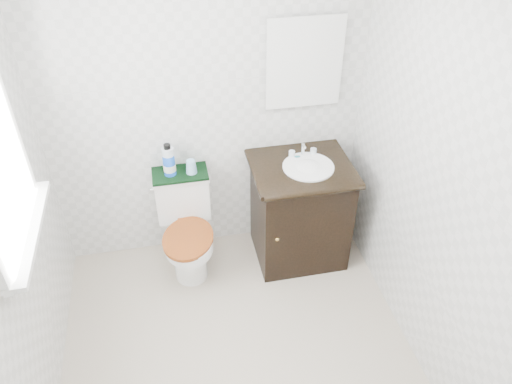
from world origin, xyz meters
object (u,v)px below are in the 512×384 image
object	(u,v)px
trash_bin	(272,224)
cup	(191,167)
vanity	(300,209)
toilet	(186,229)
mouthwash_bottle	(169,161)

from	to	relation	value
trash_bin	cup	world-z (taller)	cup
vanity	cup	bearing A→B (deg)	167.24
toilet	cup	world-z (taller)	cup
toilet	vanity	distance (m)	0.85
mouthwash_bottle	toilet	bearing A→B (deg)	-60.23
trash_bin	vanity	bearing A→B (deg)	-49.99
toilet	cup	xyz separation A→B (m)	(0.08, 0.10, 0.48)
toilet	mouthwash_bottle	xyz separation A→B (m)	(-0.07, 0.11, 0.54)
mouthwash_bottle	cup	world-z (taller)	mouthwash_bottle
toilet	vanity	xyz separation A→B (m)	(0.84, -0.07, 0.11)
vanity	cup	world-z (taller)	vanity
trash_bin	mouthwash_bottle	bearing A→B (deg)	-178.86
trash_bin	mouthwash_bottle	distance (m)	1.03
vanity	cup	xyz separation A→B (m)	(-0.76, 0.17, 0.37)
toilet	trash_bin	distance (m)	0.71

